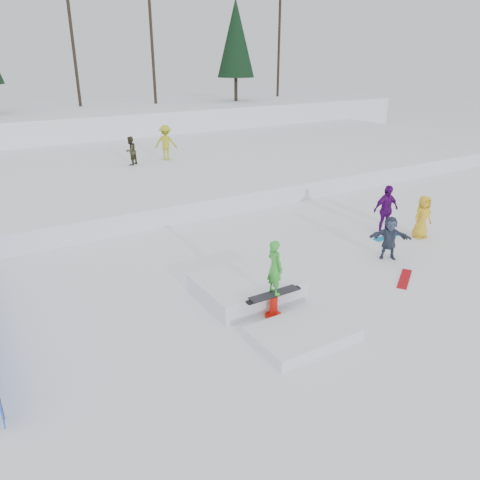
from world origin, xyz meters
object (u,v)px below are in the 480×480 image
walker_ygreen (166,143)px  spectator_yellow (422,217)px  walker_olive (131,151)px  spectator_purple (386,210)px  jib_rail_feature (261,297)px  spectator_dark (390,238)px

walker_ygreen → spectator_yellow: walker_ygreen is taller
walker_olive → spectator_purple: 13.84m
walker_ygreen → jib_rail_feature: (-3.86, -15.20, -1.44)m
spectator_yellow → jib_rail_feature: bearing=-167.4°
walker_olive → jib_rail_feature: walker_olive is taller
spectator_purple → jib_rail_feature: jib_rail_feature is taller
spectator_yellow → jib_rail_feature: 7.98m
spectator_yellow → spectator_dark: 2.59m
walker_ygreen → spectator_purple: 13.42m
walker_olive → jib_rail_feature: bearing=47.7°
spectator_purple → spectator_yellow: bearing=-42.6°
jib_rail_feature → walker_ygreen: bearing=75.8°
spectator_dark → walker_olive: bearing=143.2°
spectator_yellow → walker_ygreen: bearing=109.9°
walker_ygreen → jib_rail_feature: size_ratio=0.43×
walker_olive → spectator_dark: walker_olive is taller
walker_olive → walker_ygreen: size_ratio=0.79×
spectator_purple → spectator_dark: size_ratio=1.29×
spectator_purple → spectator_dark: (-1.66, -1.70, -0.21)m
walker_ygreen → spectator_purple: size_ratio=1.02×
walker_ygreen → spectator_yellow: size_ratio=1.19×
spectator_purple → walker_ygreen: bearing=110.9°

